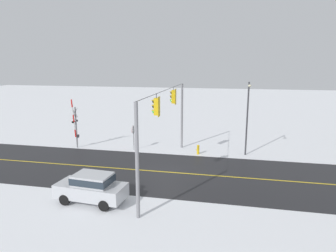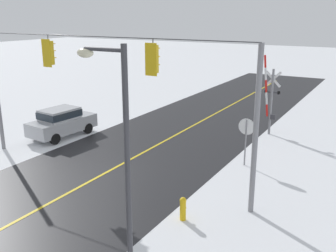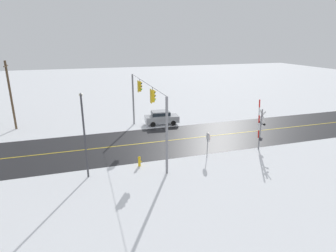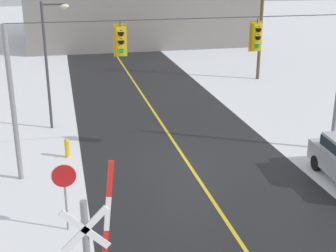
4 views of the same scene
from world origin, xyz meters
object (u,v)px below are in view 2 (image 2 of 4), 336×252
Objects in this scene: streetlamp_near at (120,155)px; fire_hydrant at (183,208)px; stop_sign at (246,131)px; railroad_crossing at (271,97)px; parked_car_silver at (61,121)px.

streetlamp_near reaches higher than fire_hydrant.
stop_sign is 0.36× the size of streetlamp_near.
railroad_crossing is at bearing -88.56° from fire_hydrant.
parked_car_silver is 0.66× the size of streetlamp_near.
railroad_crossing is (0.45, -5.65, 0.58)m from stop_sign.
parked_car_silver is (11.04, 1.11, -0.76)m from stop_sign.
streetlamp_near is 5.44m from fire_hydrant.
parked_car_silver is at bearing 32.56° from railroad_crossing.
streetlamp_near is 7.39× the size of fire_hydrant.
streetlamp_near is (-0.79, 15.98, 1.62)m from railroad_crossing.
stop_sign reaches higher than fire_hydrant.
streetlamp_near reaches higher than railroad_crossing.
railroad_crossing is 0.74× the size of streetlamp_near.
stop_sign reaches higher than parked_car_silver.
railroad_crossing is at bearing -147.44° from parked_car_silver.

